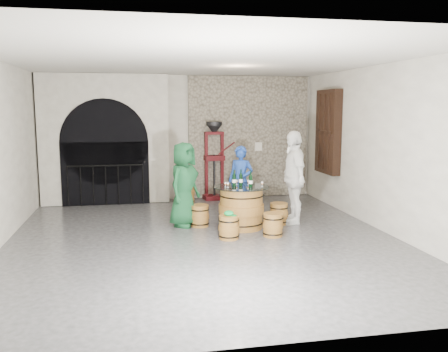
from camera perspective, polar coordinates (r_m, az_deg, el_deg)
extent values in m
plane|color=#303033|center=(8.74, -2.47, -7.57)|extent=(8.00, 8.00, 0.00)
plane|color=beige|center=(12.41, -5.24, 4.61)|extent=(8.00, 0.00, 8.00)
plane|color=beige|center=(4.56, 4.79, -1.68)|extent=(8.00, 0.00, 8.00)
plane|color=beige|center=(9.60, 18.64, 3.15)|extent=(0.00, 8.00, 8.00)
plane|color=beige|center=(8.45, -2.61, 13.80)|extent=(8.00, 8.00, 0.00)
cube|color=gray|center=(12.65, 2.96, 4.71)|extent=(3.20, 0.12, 3.18)
cube|color=beige|center=(12.12, -14.12, 4.31)|extent=(3.10, 0.50, 3.18)
cube|color=black|center=(11.94, -14.05, 0.27)|extent=(2.10, 0.03, 1.55)
cylinder|color=black|center=(11.86, -14.18, 3.98)|extent=(2.10, 0.03, 2.10)
cylinder|color=black|center=(11.85, -14.10, 1.21)|extent=(1.79, 0.04, 0.04)
cylinder|color=black|center=(12.00, -18.28, -1.23)|extent=(0.02, 0.02, 0.98)
cylinder|color=black|center=(11.96, -16.86, -1.20)|extent=(0.02, 0.02, 0.98)
cylinder|color=black|center=(11.93, -15.44, -1.16)|extent=(0.02, 0.02, 0.98)
cylinder|color=black|center=(11.91, -14.02, -1.13)|extent=(0.02, 0.02, 0.98)
cylinder|color=black|center=(11.90, -12.59, -1.09)|extent=(0.02, 0.02, 0.98)
cylinder|color=black|center=(11.89, -11.16, -1.05)|extent=(0.02, 0.02, 0.98)
cylinder|color=black|center=(11.90, -9.72, -1.01)|extent=(0.02, 0.02, 0.98)
cube|color=black|center=(11.69, 12.42, 5.21)|extent=(0.20, 1.10, 2.00)
cube|color=black|center=(11.67, 12.19, 5.21)|extent=(0.06, 0.88, 1.76)
cube|color=black|center=(11.68, 12.33, 5.21)|extent=(0.22, 0.92, 0.06)
cube|color=black|center=(11.41, 12.90, 5.13)|extent=(0.22, 0.06, 1.80)
cube|color=black|center=(11.68, 12.33, 5.21)|extent=(0.22, 0.06, 1.80)
cube|color=black|center=(11.94, 11.78, 5.29)|extent=(0.22, 0.06, 1.80)
cylinder|color=olive|center=(9.43, 2.09, -3.90)|extent=(0.84, 0.84, 0.80)
cylinder|color=olive|center=(9.43, 2.09, -3.90)|extent=(0.90, 0.90, 0.18)
torus|color=black|center=(9.49, 2.09, -5.50)|extent=(0.90, 0.90, 0.02)
torus|color=black|center=(9.38, 2.10, -2.28)|extent=(0.90, 0.90, 0.02)
cylinder|color=olive|center=(9.35, 2.11, -1.46)|extent=(0.86, 0.86, 0.02)
cylinder|color=black|center=(9.35, 2.11, -1.30)|extent=(1.09, 1.09, 0.01)
cylinder|color=olive|center=(9.60, -2.94, -4.84)|extent=(0.35, 0.35, 0.42)
cylinder|color=olive|center=(9.60, -2.94, -4.84)|extent=(0.38, 0.38, 0.09)
torus|color=black|center=(9.63, -2.93, -5.67)|extent=(0.39, 0.39, 0.02)
torus|color=black|center=(9.57, -2.94, -4.01)|extent=(0.39, 0.39, 0.02)
cylinder|color=olive|center=(9.55, -2.95, -3.56)|extent=(0.36, 0.36, 0.02)
cylinder|color=olive|center=(10.29, 2.02, -3.93)|extent=(0.35, 0.35, 0.42)
cylinder|color=olive|center=(10.29, 2.02, -3.93)|extent=(0.38, 0.38, 0.09)
torus|color=black|center=(10.32, 2.01, -4.71)|extent=(0.39, 0.39, 0.02)
torus|color=black|center=(10.26, 2.02, -3.16)|extent=(0.39, 0.39, 0.02)
cylinder|color=olive|center=(10.25, 2.02, -2.74)|extent=(0.36, 0.36, 0.02)
cylinder|color=olive|center=(9.83, 6.61, -4.57)|extent=(0.35, 0.35, 0.42)
cylinder|color=olive|center=(9.83, 6.61, -4.57)|extent=(0.38, 0.38, 0.09)
torus|color=black|center=(9.86, 6.60, -5.38)|extent=(0.39, 0.39, 0.02)
torus|color=black|center=(9.80, 6.62, -3.76)|extent=(0.39, 0.39, 0.02)
cylinder|color=olive|center=(9.78, 6.63, -3.32)|extent=(0.36, 0.36, 0.02)
cylinder|color=olive|center=(8.90, 5.90, -5.91)|extent=(0.35, 0.35, 0.42)
cylinder|color=olive|center=(8.90, 5.90, -5.91)|extent=(0.38, 0.38, 0.09)
torus|color=black|center=(8.94, 5.88, -6.80)|extent=(0.39, 0.39, 0.02)
torus|color=black|center=(8.87, 5.91, -5.02)|extent=(0.39, 0.39, 0.02)
cylinder|color=olive|center=(8.85, 5.92, -4.54)|extent=(0.36, 0.36, 0.02)
cylinder|color=olive|center=(8.69, 0.58, -6.24)|extent=(0.35, 0.35, 0.42)
cylinder|color=olive|center=(8.69, 0.58, -6.24)|extent=(0.38, 0.38, 0.09)
torus|color=black|center=(8.72, 0.58, -7.14)|extent=(0.39, 0.39, 0.02)
torus|color=black|center=(8.65, 0.59, -5.32)|extent=(0.39, 0.39, 0.02)
cylinder|color=olive|center=(8.63, 0.59, -4.82)|extent=(0.36, 0.36, 0.02)
ellipsoid|color=#0C8C38|center=(8.62, 0.59, -4.51)|extent=(0.18, 0.18, 0.10)
cylinder|color=#0C8C38|center=(8.62, 1.15, -4.77)|extent=(0.11, 0.11, 0.01)
imported|color=#124122|center=(9.54, -4.83, -1.02)|extent=(0.94, 0.99, 1.70)
imported|color=navy|center=(10.38, 2.02, -0.64)|extent=(0.68, 0.62, 1.56)
imported|color=white|center=(9.85, 8.35, -0.15)|extent=(0.52, 1.14, 1.91)
cylinder|color=black|center=(9.36, 1.23, -0.55)|extent=(0.07, 0.07, 0.22)
cylinder|color=white|center=(9.37, 1.23, -0.61)|extent=(0.08, 0.08, 0.06)
cone|color=black|center=(9.35, 1.24, 0.21)|extent=(0.07, 0.07, 0.05)
cylinder|color=black|center=(9.34, 1.24, 0.54)|extent=(0.03, 0.03, 0.07)
cylinder|color=black|center=(9.25, 3.23, -0.67)|extent=(0.07, 0.07, 0.22)
cylinder|color=white|center=(9.26, 3.23, -0.73)|extent=(0.08, 0.08, 0.06)
cone|color=black|center=(9.24, 3.24, 0.10)|extent=(0.07, 0.07, 0.05)
cylinder|color=black|center=(9.23, 3.24, 0.44)|extent=(0.03, 0.03, 0.07)
cylinder|color=black|center=(9.42, 2.04, -0.50)|extent=(0.07, 0.07, 0.22)
cylinder|color=white|center=(9.42, 2.04, -0.56)|extent=(0.08, 0.08, 0.06)
cone|color=black|center=(9.40, 2.04, 0.25)|extent=(0.07, 0.07, 0.05)
cylinder|color=black|center=(9.39, 2.04, 0.58)|extent=(0.03, 0.03, 0.07)
cylinder|color=olive|center=(11.72, -4.68, -1.94)|extent=(0.44, 0.44, 0.63)
cylinder|color=olive|center=(11.72, -4.68, -1.94)|extent=(0.48, 0.48, 0.14)
torus|color=black|center=(11.76, -4.67, -2.96)|extent=(0.49, 0.49, 0.02)
torus|color=black|center=(11.68, -4.69, -0.91)|extent=(0.49, 0.49, 0.02)
cylinder|color=olive|center=(11.66, -4.70, -0.38)|extent=(0.45, 0.45, 0.02)
cube|color=#440B10|center=(12.42, -1.17, -2.55)|extent=(0.60, 0.50, 0.11)
cube|color=#440B10|center=(12.27, -1.18, 2.19)|extent=(0.53, 0.37, 0.13)
cube|color=#440B10|center=(12.21, -1.19, 5.17)|extent=(0.51, 0.18, 0.07)
cylinder|color=black|center=(12.32, -1.17, 0.12)|extent=(0.06, 0.06, 1.06)
cylinder|color=black|center=(12.20, -1.19, 6.32)|extent=(0.40, 0.40, 0.10)
cone|color=black|center=(12.21, -1.19, 5.72)|extent=(0.40, 0.40, 0.21)
cube|color=#440B10|center=(12.23, -2.14, 1.32)|extent=(0.08, 0.08, 1.70)
cube|color=#440B10|center=(12.34, -0.23, 1.39)|extent=(0.08, 0.08, 1.70)
cylinder|color=#440B10|center=(12.29, 0.31, 3.35)|extent=(0.46, 0.08, 0.33)
cube|color=silver|center=(12.66, 4.13, 3.56)|extent=(0.18, 0.10, 0.22)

